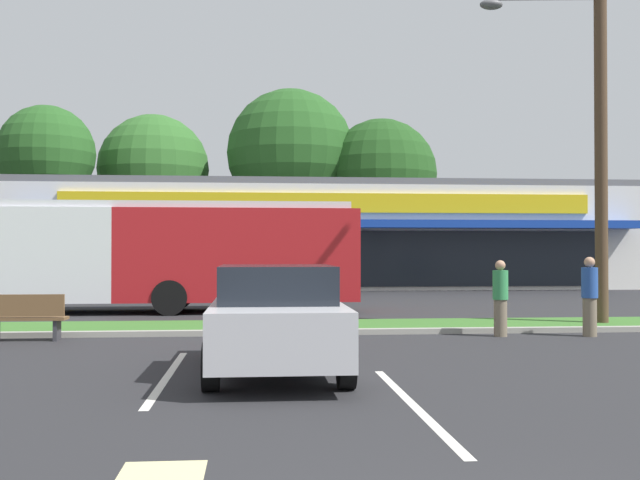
% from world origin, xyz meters
% --- Properties ---
extents(grass_median, '(56.00, 2.20, 0.12)m').
position_xyz_m(grass_median, '(0.00, 14.00, 0.06)').
color(grass_median, '#386B28').
rests_on(grass_median, ground_plane).
extents(curb_lip, '(56.00, 0.24, 0.12)m').
position_xyz_m(curb_lip, '(0.00, 12.78, 0.06)').
color(curb_lip, '#99968C').
rests_on(curb_lip, ground_plane).
extents(parking_stripe_1, '(0.12, 4.80, 0.01)m').
position_xyz_m(parking_stripe_1, '(-2.66, 7.70, 0.00)').
color(parking_stripe_1, silver).
rests_on(parking_stripe_1, ground_plane).
extents(parking_stripe_2, '(0.12, 4.80, 0.01)m').
position_xyz_m(parking_stripe_2, '(0.46, 5.41, 0.00)').
color(parking_stripe_2, silver).
rests_on(parking_stripe_2, ground_plane).
extents(storefront_building, '(30.04, 11.56, 5.17)m').
position_xyz_m(storefront_building, '(2.00, 35.10, 2.59)').
color(storefront_building, silver).
rests_on(storefront_building, ground_plane).
extents(tree_left, '(5.73, 5.73, 10.52)m').
position_xyz_m(tree_left, '(-13.82, 42.22, 7.62)').
color(tree_left, '#473323').
rests_on(tree_left, ground_plane).
extents(tree_mid_left, '(7.33, 7.33, 10.90)m').
position_xyz_m(tree_mid_left, '(-8.14, 46.87, 7.23)').
color(tree_mid_left, '#473323').
rests_on(tree_mid_left, ground_plane).
extents(tree_mid, '(8.39, 8.39, 12.50)m').
position_xyz_m(tree_mid, '(0.95, 45.65, 8.29)').
color(tree_mid, '#473323').
rests_on(tree_mid, ground_plane).
extents(tree_mid_right, '(7.23, 7.23, 10.45)m').
position_xyz_m(tree_mid_right, '(6.82, 44.59, 6.82)').
color(tree_mid_right, '#473323').
rests_on(tree_mid_right, ground_plane).
extents(utility_pole, '(3.06, 2.40, 10.95)m').
position_xyz_m(utility_pole, '(6.70, 13.74, 5.83)').
color(utility_pole, '#4C3826').
rests_on(utility_pole, ground_plane).
extents(city_bus, '(12.84, 2.72, 3.25)m').
position_xyz_m(city_bus, '(-4.77, 19.11, 1.77)').
color(city_bus, '#AD191E').
rests_on(city_bus, ground_plane).
extents(bus_stop_bench, '(1.60, 0.45, 0.95)m').
position_xyz_m(bus_stop_bench, '(-6.02, 12.14, 0.50)').
color(bus_stop_bench, brown).
rests_on(bus_stop_bench, ground_plane).
extents(car_1, '(1.99, 4.44, 1.61)m').
position_xyz_m(car_1, '(-1.08, 7.77, 0.82)').
color(car_1, '#B7B7BC').
rests_on(car_1, ground_plane).
extents(pedestrian_near_bench, '(0.33, 0.33, 1.62)m').
position_xyz_m(pedestrian_near_bench, '(3.82, 12.13, 0.82)').
color(pedestrian_near_bench, '#726651').
rests_on(pedestrian_near_bench, ground_plane).
extents(pedestrian_by_pole, '(0.34, 0.34, 1.69)m').
position_xyz_m(pedestrian_by_pole, '(5.71, 11.97, 0.85)').
color(pedestrian_by_pole, '#726651').
rests_on(pedestrian_by_pole, ground_plane).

